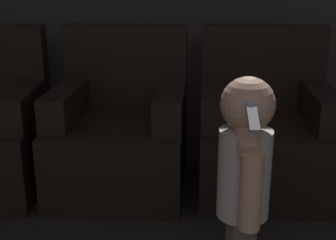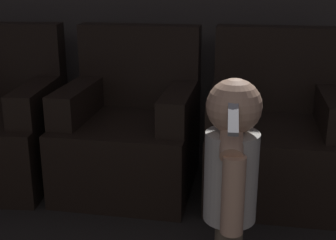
# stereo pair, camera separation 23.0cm
# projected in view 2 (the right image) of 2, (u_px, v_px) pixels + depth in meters

# --- Properties ---
(armchair_middle) EXTENTS (0.85, 0.87, 0.99)m
(armchair_middle) POSITION_uv_depth(u_px,v_px,m) (131.00, 132.00, 2.96)
(armchair_middle) COLOR black
(armchair_middle) RESTS_ON ground_plane
(armchair_right) EXTENTS (0.84, 0.86, 0.99)m
(armchair_right) POSITION_uv_depth(u_px,v_px,m) (275.00, 138.00, 2.86)
(armchair_right) COLOR black
(armchair_right) RESTS_ON ground_plane
(person_toddler) EXTENTS (0.21, 0.36, 0.95)m
(person_toddler) POSITION_uv_depth(u_px,v_px,m) (231.00, 177.00, 1.80)
(person_toddler) COLOR brown
(person_toddler) RESTS_ON ground_plane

